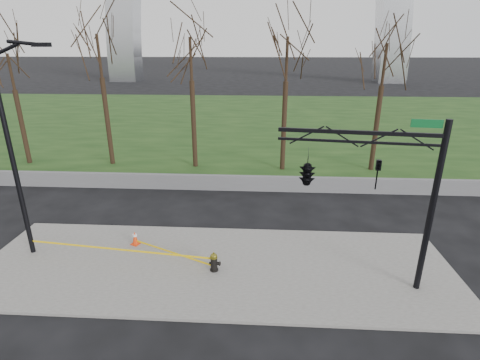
# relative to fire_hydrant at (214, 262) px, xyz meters

# --- Properties ---
(ground) EXTENTS (500.00, 500.00, 0.00)m
(ground) POSITION_rel_fire_hydrant_xyz_m (-0.00, 0.34, -0.45)
(ground) COLOR black
(ground) RESTS_ON ground
(sidewalk) EXTENTS (18.00, 6.00, 0.10)m
(sidewalk) POSITION_rel_fire_hydrant_xyz_m (-0.00, 0.34, -0.40)
(sidewalk) COLOR slate
(sidewalk) RESTS_ON ground
(grass_strip) EXTENTS (120.00, 40.00, 0.06)m
(grass_strip) POSITION_rel_fire_hydrant_xyz_m (-0.00, 30.34, -0.42)
(grass_strip) COLOR #193714
(grass_strip) RESTS_ON ground
(guardrail) EXTENTS (60.00, 0.30, 0.90)m
(guardrail) POSITION_rel_fire_hydrant_xyz_m (-0.00, 8.34, -0.00)
(guardrail) COLOR #59595B
(guardrail) RESTS_ON ground
(tree_row) EXTENTS (34.18, 4.00, 9.26)m
(tree_row) POSITION_rel_fire_hydrant_xyz_m (-5.92, 12.34, 4.18)
(tree_row) COLOR black
(tree_row) RESTS_ON ground
(fire_hydrant) EXTENTS (0.48, 0.31, 0.77)m
(fire_hydrant) POSITION_rel_fire_hydrant_xyz_m (0.00, 0.00, 0.00)
(fire_hydrant) COLOR black
(fire_hydrant) RESTS_ON sidewalk
(traffic_cone) EXTENTS (0.41, 0.41, 0.61)m
(traffic_cone) POSITION_rel_fire_hydrant_xyz_m (-3.58, 1.71, -0.05)
(traffic_cone) COLOR #EC380C
(traffic_cone) RESTS_ON sidewalk
(street_light) EXTENTS (2.39, 0.41, 8.21)m
(street_light) POSITION_rel_fire_hydrant_xyz_m (-7.34, 0.85, 4.24)
(street_light) COLOR black
(street_light) RESTS_ON ground
(traffic_signal_mast) EXTENTS (5.07, 2.53, 6.00)m
(traffic_signal_mast) POSITION_rel_fire_hydrant_xyz_m (3.95, -0.21, 3.69)
(traffic_signal_mast) COLOR black
(traffic_signal_mast) RESTS_ON ground
(caution_tape) EXTENTS (7.56, 1.71, 0.40)m
(caution_tape) POSITION_rel_fire_hydrant_xyz_m (-3.11, 0.58, 0.04)
(caution_tape) COLOR yellow
(caution_tape) RESTS_ON ground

